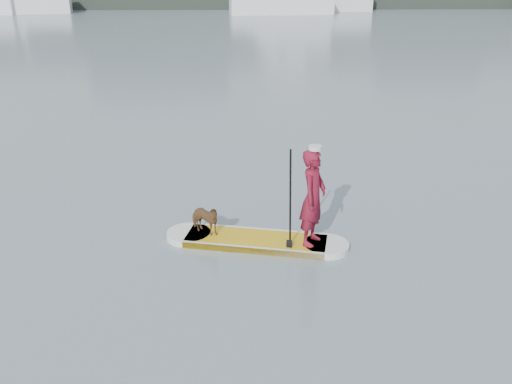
{
  "coord_description": "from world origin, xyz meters",
  "views": [
    {
      "loc": [
        -1.42,
        -6.35,
        4.77
      ],
      "look_at": [
        -1.21,
        2.71,
        1.0
      ],
      "focal_mm": 40.0,
      "sensor_mm": 36.0,
      "label": 1
    }
  ],
  "objects_px": {
    "paddleboard": "(256,240)",
    "paddler": "(313,198)",
    "dog": "(204,219)",
    "sailboat_d": "(280,3)",
    "sailboat_b": "(19,3)"
  },
  "relations": [
    {
      "from": "paddleboard",
      "to": "paddler",
      "type": "relative_size",
      "value": 1.91
    },
    {
      "from": "paddleboard",
      "to": "dog",
      "type": "relative_size",
      "value": 4.8
    },
    {
      "from": "dog",
      "to": "sailboat_d",
      "type": "bearing_deg",
      "value": 30.41
    },
    {
      "from": "paddler",
      "to": "sailboat_b",
      "type": "bearing_deg",
      "value": 51.25
    },
    {
      "from": "paddleboard",
      "to": "paddler",
      "type": "bearing_deg",
      "value": -0.0
    },
    {
      "from": "dog",
      "to": "sailboat_b",
      "type": "height_order",
      "value": "sailboat_b"
    },
    {
      "from": "paddleboard",
      "to": "sailboat_d",
      "type": "bearing_deg",
      "value": 97.53
    },
    {
      "from": "sailboat_b",
      "to": "dog",
      "type": "bearing_deg",
      "value": -77.44
    },
    {
      "from": "dog",
      "to": "sailboat_b",
      "type": "xyz_separation_m",
      "value": [
        -18.98,
        44.03,
        0.48
      ]
    },
    {
      "from": "dog",
      "to": "sailboat_d",
      "type": "xyz_separation_m",
      "value": [
        4.04,
        43.04,
        0.53
      ]
    },
    {
      "from": "dog",
      "to": "sailboat_d",
      "type": "distance_m",
      "value": 43.23
    },
    {
      "from": "paddler",
      "to": "sailboat_b",
      "type": "xyz_separation_m",
      "value": [
        -20.87,
        44.42,
        -0.09
      ]
    },
    {
      "from": "sailboat_b",
      "to": "sailboat_d",
      "type": "bearing_deg",
      "value": -13.23
    },
    {
      "from": "paddleboard",
      "to": "sailboat_b",
      "type": "xyz_separation_m",
      "value": [
        -19.91,
        44.22,
        0.82
      ]
    },
    {
      "from": "paddleboard",
      "to": "dog",
      "type": "xyz_separation_m",
      "value": [
        -0.92,
        0.19,
        0.35
      ]
    }
  ]
}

